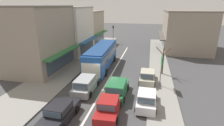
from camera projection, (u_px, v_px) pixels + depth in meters
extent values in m
plane|color=#3F3F42|center=(108.00, 81.00, 20.96)|extent=(140.00, 140.00, 0.00)
cube|color=silver|center=(114.00, 70.00, 24.67)|extent=(0.20, 28.00, 0.01)
cube|color=gray|center=(75.00, 62.00, 27.89)|extent=(5.20, 44.00, 0.14)
cube|color=gray|center=(159.00, 68.00, 25.25)|extent=(2.80, 44.00, 0.12)
cube|color=gray|center=(39.00, 40.00, 23.73)|extent=(6.42, 9.30, 8.41)
cube|color=#2D703D|center=(64.00, 52.00, 23.46)|extent=(1.10, 8.56, 0.20)
cube|color=#425160|center=(62.00, 61.00, 23.96)|extent=(0.06, 7.44, 1.80)
cube|color=#6E6358|center=(34.00, 6.00, 22.37)|extent=(6.58, 9.30, 0.24)
cube|color=silver|center=(68.00, 31.00, 32.02)|extent=(7.27, 8.23, 8.21)
cube|color=#23568E|center=(89.00, 40.00, 31.63)|extent=(1.10, 7.57, 0.20)
cube|color=#425160|center=(87.00, 47.00, 32.12)|extent=(0.06, 6.58, 1.80)
cube|color=#A19D92|center=(66.00, 7.00, 30.68)|extent=(7.43, 8.23, 0.24)
cube|color=#B2A38E|center=(85.00, 28.00, 40.32)|extent=(6.78, 8.66, 7.22)
cube|color=#2D703D|center=(101.00, 33.00, 39.83)|extent=(1.10, 7.97, 0.20)
cube|color=#425160|center=(100.00, 38.00, 40.32)|extent=(0.06, 6.93, 1.80)
cube|color=gray|center=(84.00, 11.00, 39.14)|extent=(6.94, 8.66, 0.24)
cube|color=gray|center=(185.00, 31.00, 35.18)|extent=(8.23, 12.82, 7.50)
cube|color=#4C4742|center=(162.00, 35.00, 36.44)|extent=(1.10, 11.79, 0.20)
cube|color=#425160|center=(163.00, 42.00, 36.77)|extent=(0.06, 10.26, 1.80)
cube|color=#6E6358|center=(188.00, 11.00, 33.96)|extent=(8.39, 12.82, 0.24)
cube|color=#1E4C99|center=(102.00, 56.00, 24.96)|extent=(2.88, 10.88, 2.70)
cube|color=#425160|center=(102.00, 53.00, 24.83)|extent=(2.91, 10.45, 0.90)
cube|color=beige|center=(91.00, 71.00, 19.95)|extent=(2.25, 0.14, 1.76)
cube|color=navy|center=(102.00, 46.00, 24.51)|extent=(2.72, 10.01, 0.12)
cylinder|color=black|center=(99.00, 58.00, 28.70)|extent=(0.29, 0.97, 0.96)
cylinder|color=black|center=(114.00, 58.00, 28.27)|extent=(0.29, 0.97, 0.96)
cylinder|color=black|center=(87.00, 71.00, 22.80)|extent=(0.29, 0.97, 0.96)
cylinder|color=black|center=(106.00, 72.00, 22.38)|extent=(0.29, 0.97, 0.96)
cube|color=maroon|center=(109.00, 108.00, 14.52)|extent=(1.92, 4.28, 0.72)
cube|color=maroon|center=(108.00, 102.00, 14.22)|extent=(1.65, 1.87, 0.60)
cube|color=#425160|center=(110.00, 97.00, 15.08)|extent=(1.44, 0.13, 0.51)
cube|color=#425160|center=(106.00, 108.00, 13.36)|extent=(1.41, 0.13, 0.48)
cylinder|color=black|center=(102.00, 102.00, 15.90)|extent=(0.21, 0.63, 0.62)
cylinder|color=black|center=(121.00, 103.00, 15.63)|extent=(0.21, 0.63, 0.62)
cylinder|color=black|center=(95.00, 119.00, 13.54)|extent=(0.21, 0.63, 0.62)
cylinder|color=black|center=(117.00, 121.00, 13.27)|extent=(0.21, 0.63, 0.62)
cube|color=black|center=(60.00, 115.00, 13.70)|extent=(1.79, 4.23, 0.72)
cube|color=black|center=(59.00, 108.00, 13.40)|extent=(1.59, 1.82, 0.60)
cube|color=#425160|center=(64.00, 102.00, 14.25)|extent=(1.44, 0.08, 0.51)
cube|color=#425160|center=(52.00, 115.00, 12.55)|extent=(1.40, 0.08, 0.48)
cylinder|color=black|center=(59.00, 107.00, 15.12)|extent=(0.19, 0.62, 0.62)
cylinder|color=black|center=(77.00, 109.00, 14.74)|extent=(0.19, 0.62, 0.62)
cylinder|color=black|center=(41.00, 125.00, 12.79)|extent=(0.19, 0.62, 0.62)
cube|color=#9EA3A8|center=(86.00, 86.00, 18.56)|extent=(1.81, 4.52, 0.76)
cube|color=#9EA3A8|center=(85.00, 81.00, 18.01)|extent=(1.67, 2.62, 0.68)
cube|color=#425160|center=(89.00, 76.00, 19.24)|extent=(1.51, 0.08, 0.58)
cube|color=#425160|center=(80.00, 87.00, 16.79)|extent=(1.48, 0.08, 0.54)
cylinder|color=black|center=(83.00, 82.00, 20.06)|extent=(0.19, 0.62, 0.62)
cylinder|color=black|center=(98.00, 83.00, 19.71)|extent=(0.19, 0.62, 0.62)
cylinder|color=black|center=(74.00, 93.00, 17.55)|extent=(0.19, 0.62, 0.62)
cylinder|color=black|center=(90.00, 94.00, 17.21)|extent=(0.19, 0.62, 0.62)
cube|color=#1E6638|center=(117.00, 90.00, 17.60)|extent=(1.80, 4.51, 0.76)
cube|color=#1E6638|center=(117.00, 85.00, 17.05)|extent=(1.66, 2.61, 0.68)
cube|color=#425160|center=(119.00, 80.00, 18.27)|extent=(1.51, 0.07, 0.58)
cube|color=#425160|center=(114.00, 91.00, 15.83)|extent=(1.48, 0.07, 0.54)
cylinder|color=black|center=(112.00, 86.00, 19.10)|extent=(0.18, 0.62, 0.62)
cylinder|color=black|center=(128.00, 87.00, 18.73)|extent=(0.18, 0.62, 0.62)
cylinder|color=black|center=(105.00, 98.00, 16.60)|extent=(0.18, 0.62, 0.62)
cylinder|color=black|center=(124.00, 100.00, 16.23)|extent=(0.18, 0.62, 0.62)
cube|color=silver|center=(146.00, 101.00, 15.66)|extent=(1.71, 3.73, 0.76)
cube|color=silver|center=(147.00, 96.00, 15.16)|extent=(1.56, 1.93, 0.64)
cube|color=#425160|center=(147.00, 90.00, 16.06)|extent=(1.40, 0.09, 0.54)
cube|color=#425160|center=(146.00, 101.00, 14.27)|extent=(1.37, 0.09, 0.51)
cylinder|color=black|center=(138.00, 96.00, 16.93)|extent=(0.19, 0.62, 0.62)
cylinder|color=black|center=(156.00, 98.00, 16.57)|extent=(0.19, 0.62, 0.62)
cylinder|color=black|center=(136.00, 108.00, 14.88)|extent=(0.19, 0.62, 0.62)
cylinder|color=black|center=(156.00, 111.00, 14.52)|extent=(0.19, 0.62, 0.62)
cube|color=#B7B29E|center=(147.00, 78.00, 20.55)|extent=(1.67, 3.71, 0.76)
cube|color=#B7B29E|center=(147.00, 73.00, 20.05)|extent=(1.54, 1.91, 0.64)
cube|color=#425160|center=(148.00, 71.00, 20.95)|extent=(1.40, 0.07, 0.54)
cube|color=#425160|center=(147.00, 77.00, 19.15)|extent=(1.37, 0.07, 0.51)
cylinder|color=black|center=(141.00, 76.00, 21.82)|extent=(0.19, 0.62, 0.62)
cylinder|color=black|center=(154.00, 77.00, 21.47)|extent=(0.19, 0.62, 0.62)
cylinder|color=black|center=(139.00, 83.00, 19.76)|extent=(0.19, 0.62, 0.62)
cylinder|color=black|center=(154.00, 84.00, 19.41)|extent=(0.19, 0.62, 0.62)
cylinder|color=gray|center=(113.00, 35.00, 41.14)|extent=(0.12, 0.12, 4.20)
cube|color=black|center=(113.00, 27.00, 40.59)|extent=(0.24, 0.24, 0.68)
sphere|color=red|center=(114.00, 26.00, 40.49)|extent=(0.13, 0.13, 0.13)
sphere|color=black|center=(114.00, 27.00, 40.56)|extent=(0.13, 0.13, 0.13)
sphere|color=black|center=(114.00, 28.00, 40.63)|extent=(0.13, 0.13, 0.13)
cylinder|color=gray|center=(161.00, 71.00, 19.08)|extent=(0.10, 0.10, 3.60)
cube|color=#19753D|center=(162.00, 58.00, 18.59)|extent=(0.08, 1.40, 0.44)
cube|color=white|center=(163.00, 58.00, 18.58)|extent=(0.01, 1.10, 0.10)
cube|color=#19753D|center=(162.00, 63.00, 18.77)|extent=(0.08, 1.40, 0.44)
cube|color=white|center=(162.00, 63.00, 18.76)|extent=(0.01, 1.10, 0.10)
cylinder|color=brown|center=(162.00, 65.00, 22.62)|extent=(0.24, 0.24, 2.67)
cylinder|color=brown|center=(163.00, 52.00, 22.50)|extent=(0.10, 0.92, 0.69)
cylinder|color=brown|center=(167.00, 51.00, 21.96)|extent=(0.93, 0.10, 1.08)
cylinder|color=brown|center=(164.00, 52.00, 21.67)|extent=(0.10, 0.87, 1.11)
cylinder|color=brown|center=(160.00, 51.00, 22.14)|extent=(1.02, 0.10, 1.05)
cylinder|color=#333338|center=(97.00, 53.00, 31.36)|extent=(0.14, 0.14, 0.84)
cylinder|color=#333338|center=(96.00, 53.00, 31.22)|extent=(0.14, 0.14, 0.84)
cube|color=beige|center=(96.00, 49.00, 31.07)|extent=(0.33, 0.41, 0.56)
sphere|color=tan|center=(96.00, 47.00, 30.94)|extent=(0.22, 0.22, 0.22)
cylinder|color=beige|center=(97.00, 49.00, 31.26)|extent=(0.09, 0.09, 0.54)
cylinder|color=beige|center=(95.00, 49.00, 30.88)|extent=(0.09, 0.09, 0.54)
cube|color=black|center=(95.00, 50.00, 30.87)|extent=(0.26, 0.18, 0.22)
cylinder|color=#333338|center=(89.00, 58.00, 28.10)|extent=(0.14, 0.14, 0.84)
cylinder|color=#333338|center=(90.00, 58.00, 27.96)|extent=(0.14, 0.14, 0.84)
cube|color=beige|center=(89.00, 54.00, 27.81)|extent=(0.41, 0.41, 0.56)
sphere|color=brown|center=(89.00, 52.00, 27.69)|extent=(0.22, 0.22, 0.22)
cylinder|color=beige|center=(88.00, 54.00, 28.00)|extent=(0.09, 0.09, 0.54)
cylinder|color=beige|center=(90.00, 54.00, 27.62)|extent=(0.09, 0.09, 0.54)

